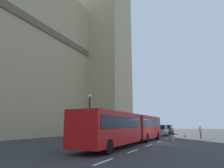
% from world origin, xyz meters
% --- Properties ---
extents(ground_plane, '(160.00, 160.00, 0.00)m').
position_xyz_m(ground_plane, '(0.00, 0.00, 0.00)').
color(ground_plane, '#333335').
extents(lane_centre_marking, '(39.00, 0.16, 0.01)m').
position_xyz_m(lane_centre_marking, '(1.54, 0.00, 0.00)').
color(lane_centre_marking, silver).
rests_on(lane_centre_marking, ground_plane).
extents(articulated_bus, '(17.71, 2.54, 2.90)m').
position_xyz_m(articulated_bus, '(-2.75, 1.99, 1.75)').
color(articulated_bus, red).
rests_on(articulated_bus, ground_plane).
extents(sedan_lead, '(4.40, 1.86, 1.85)m').
position_xyz_m(sedan_lead, '(13.90, 2.17, 0.91)').
color(sedan_lead, gray).
rests_on(sedan_lead, ground_plane).
extents(sedan_trailing, '(4.40, 1.86, 1.85)m').
position_xyz_m(sedan_trailing, '(19.96, 2.21, 0.91)').
color(sedan_trailing, black).
rests_on(sedan_trailing, ground_plane).
extents(traffic_cone_west, '(0.36, 0.36, 0.58)m').
position_xyz_m(traffic_cone_west, '(1.47, -1.59, 0.28)').
color(traffic_cone_west, black).
rests_on(traffic_cone_west, ground_plane).
extents(traffic_cone_middle, '(0.36, 0.36, 0.58)m').
position_xyz_m(traffic_cone_middle, '(12.39, -1.77, 0.28)').
color(traffic_cone_middle, black).
rests_on(traffic_cone_middle, ground_plane).
extents(street_lamp, '(0.44, 0.44, 5.27)m').
position_xyz_m(street_lamp, '(-3.24, 6.50, 3.06)').
color(street_lamp, black).
rests_on(street_lamp, ground_plane).
extents(pedestrian_near_cones, '(0.36, 0.44, 1.69)m').
position_xyz_m(pedestrian_near_cones, '(8.73, -4.21, 0.91)').
color(pedestrian_near_cones, '#726651').
rests_on(pedestrian_near_cones, ground_plane).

